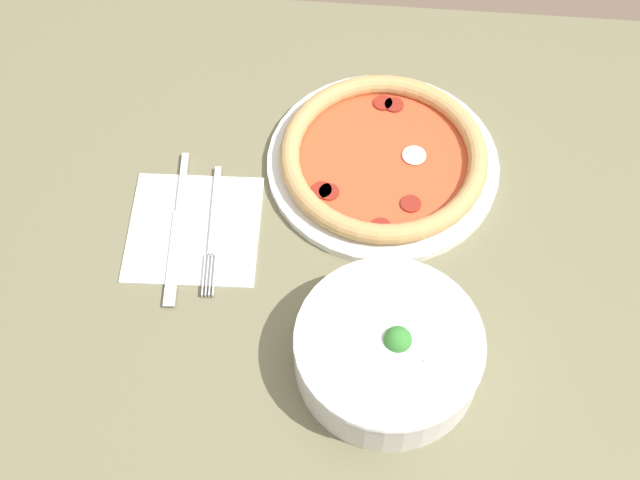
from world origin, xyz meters
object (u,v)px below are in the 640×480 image
(fork, at_px, (213,227))
(knife, at_px, (178,219))
(bowl, at_px, (388,350))
(pizza, at_px, (383,159))

(fork, bearing_deg, knife, -104.16)
(bowl, bearing_deg, knife, -32.77)
(pizza, distance_m, bowl, 0.28)
(pizza, height_order, knife, pizza)
(bowl, distance_m, knife, 0.32)
(pizza, xyz_separation_m, knife, (0.25, 0.11, -0.01))
(pizza, bearing_deg, knife, 23.26)
(pizza, relative_size, fork, 1.57)
(pizza, bearing_deg, bowl, 93.57)
(pizza, height_order, bowl, bowl)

